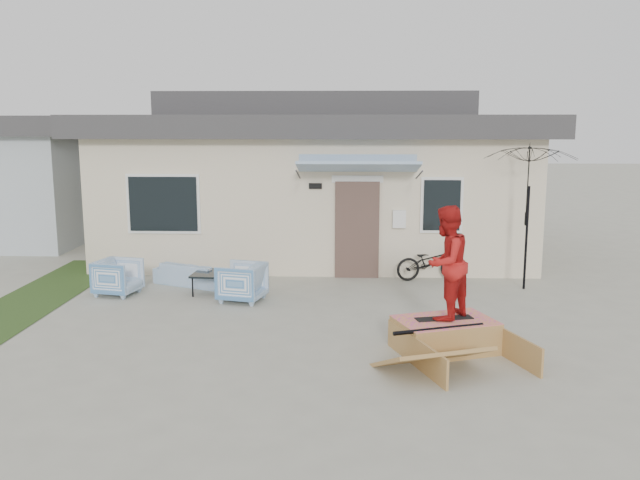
{
  "coord_description": "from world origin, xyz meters",
  "views": [
    {
      "loc": [
        0.74,
        -9.85,
        3.37
      ],
      "look_at": [
        0.3,
        1.8,
        1.3
      ],
      "focal_mm": 37.68,
      "sensor_mm": 36.0,
      "label": 1
    }
  ],
  "objects_px": {
    "armchair_left": "(118,275)",
    "skater": "(446,260)",
    "bicycle": "(430,258)",
    "skateboard": "(444,318)",
    "armchair_right": "(242,280)",
    "patio_umbrella": "(528,204)",
    "loveseat": "(192,270)",
    "skate_ramp": "(445,335)",
    "coffee_table": "(215,282)"
  },
  "relations": [
    {
      "from": "coffee_table",
      "to": "skateboard",
      "type": "xyz_separation_m",
      "value": [
        4.07,
        -3.25,
        0.29
      ]
    },
    {
      "from": "skateboard",
      "to": "skater",
      "type": "bearing_deg",
      "value": -103.9
    },
    {
      "from": "patio_umbrella",
      "to": "skater",
      "type": "height_order",
      "value": "skater"
    },
    {
      "from": "patio_umbrella",
      "to": "skate_ramp",
      "type": "bearing_deg",
      "value": -119.51
    },
    {
      "from": "armchair_left",
      "to": "skate_ramp",
      "type": "relative_size",
      "value": 0.42
    },
    {
      "from": "armchair_right",
      "to": "skate_ramp",
      "type": "distance_m",
      "value": 4.36
    },
    {
      "from": "skateboard",
      "to": "skater",
      "type": "distance_m",
      "value": 0.87
    },
    {
      "from": "skate_ramp",
      "to": "skateboard",
      "type": "distance_m",
      "value": 0.26
    },
    {
      "from": "armchair_left",
      "to": "coffee_table",
      "type": "height_order",
      "value": "armchair_left"
    },
    {
      "from": "armchair_right",
      "to": "skate_ramp",
      "type": "bearing_deg",
      "value": 66.09
    },
    {
      "from": "bicycle",
      "to": "skateboard",
      "type": "height_order",
      "value": "bicycle"
    },
    {
      "from": "coffee_table",
      "to": "bicycle",
      "type": "bearing_deg",
      "value": 15.58
    },
    {
      "from": "armchair_left",
      "to": "patio_umbrella",
      "type": "relative_size",
      "value": 0.34
    },
    {
      "from": "armchair_left",
      "to": "coffee_table",
      "type": "distance_m",
      "value": 1.89
    },
    {
      "from": "patio_umbrella",
      "to": "armchair_left",
      "type": "bearing_deg",
      "value": -174.59
    },
    {
      "from": "armchair_right",
      "to": "bicycle",
      "type": "bearing_deg",
      "value": 130.01
    },
    {
      "from": "loveseat",
      "to": "skate_ramp",
      "type": "height_order",
      "value": "loveseat"
    },
    {
      "from": "loveseat",
      "to": "skateboard",
      "type": "bearing_deg",
      "value": 164.53
    },
    {
      "from": "armchair_right",
      "to": "bicycle",
      "type": "relative_size",
      "value": 0.54
    },
    {
      "from": "skate_ramp",
      "to": "skater",
      "type": "height_order",
      "value": "skater"
    },
    {
      "from": "loveseat",
      "to": "skate_ramp",
      "type": "distance_m",
      "value": 6.1
    },
    {
      "from": "armchair_left",
      "to": "patio_umbrella",
      "type": "distance_m",
      "value": 8.25
    },
    {
      "from": "patio_umbrella",
      "to": "skate_ramp",
      "type": "relative_size",
      "value": 1.22
    },
    {
      "from": "coffee_table",
      "to": "skate_ramp",
      "type": "distance_m",
      "value": 5.25
    },
    {
      "from": "bicycle",
      "to": "skate_ramp",
      "type": "height_order",
      "value": "bicycle"
    },
    {
      "from": "armchair_right",
      "to": "skate_ramp",
      "type": "height_order",
      "value": "armchair_right"
    },
    {
      "from": "bicycle",
      "to": "skate_ramp",
      "type": "xyz_separation_m",
      "value": [
        -0.33,
        -4.52,
        -0.24
      ]
    },
    {
      "from": "skate_ramp",
      "to": "coffee_table",
      "type": "bearing_deg",
      "value": 121.54
    },
    {
      "from": "armchair_right",
      "to": "coffee_table",
      "type": "xyz_separation_m",
      "value": [
        -0.64,
        0.63,
        -0.2
      ]
    },
    {
      "from": "patio_umbrella",
      "to": "skater",
      "type": "distance_m",
      "value": 4.35
    },
    {
      "from": "coffee_table",
      "to": "skateboard",
      "type": "relative_size",
      "value": 0.95
    },
    {
      "from": "coffee_table",
      "to": "bicycle",
      "type": "relative_size",
      "value": 0.55
    },
    {
      "from": "coffee_table",
      "to": "skate_ramp",
      "type": "bearing_deg",
      "value": -38.88
    },
    {
      "from": "armchair_left",
      "to": "patio_umbrella",
      "type": "xyz_separation_m",
      "value": [
        8.1,
        0.77,
        1.36
      ]
    },
    {
      "from": "bicycle",
      "to": "patio_umbrella",
      "type": "bearing_deg",
      "value": -124.58
    },
    {
      "from": "armchair_left",
      "to": "armchair_right",
      "type": "distance_m",
      "value": 2.53
    },
    {
      "from": "skateboard",
      "to": "skate_ramp",
      "type": "bearing_deg",
      "value": -84.32
    },
    {
      "from": "armchair_left",
      "to": "skater",
      "type": "distance_m",
      "value": 6.71
    },
    {
      "from": "loveseat",
      "to": "armchair_left",
      "type": "height_order",
      "value": "armchair_left"
    },
    {
      "from": "patio_umbrella",
      "to": "armchair_right",
      "type": "bearing_deg",
      "value": -168.53
    },
    {
      "from": "bicycle",
      "to": "skate_ramp",
      "type": "bearing_deg",
      "value": 162.91
    },
    {
      "from": "skate_ramp",
      "to": "bicycle",
      "type": "bearing_deg",
      "value": 66.25
    },
    {
      "from": "armchair_right",
      "to": "patio_umbrella",
      "type": "bearing_deg",
      "value": 115.27
    },
    {
      "from": "loveseat",
      "to": "patio_umbrella",
      "type": "xyz_separation_m",
      "value": [
        6.83,
        -0.11,
        1.44
      ]
    },
    {
      "from": "skateboard",
      "to": "bicycle",
      "type": "bearing_deg",
      "value": 71.69
    },
    {
      "from": "coffee_table",
      "to": "skater",
      "type": "distance_m",
      "value": 5.33
    },
    {
      "from": "patio_umbrella",
      "to": "skateboard",
      "type": "height_order",
      "value": "patio_umbrella"
    },
    {
      "from": "loveseat",
      "to": "armchair_right",
      "type": "relative_size",
      "value": 1.96
    },
    {
      "from": "loveseat",
      "to": "skate_ramp",
      "type": "xyz_separation_m",
      "value": [
        4.68,
        -3.91,
        -0.08
      ]
    },
    {
      "from": "loveseat",
      "to": "coffee_table",
      "type": "height_order",
      "value": "loveseat"
    }
  ]
}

